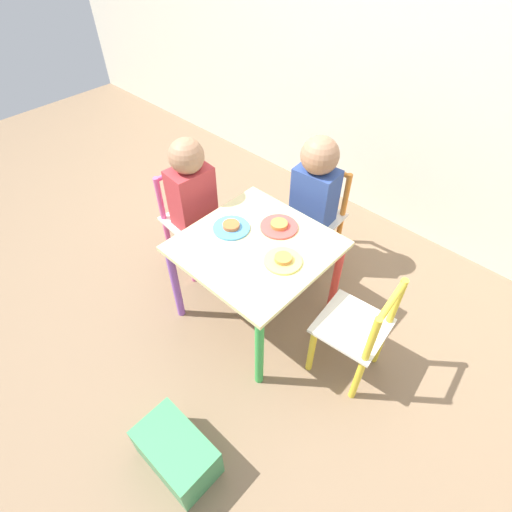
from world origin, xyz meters
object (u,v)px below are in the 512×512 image
chair_pink (191,221)px  plate_right (283,260)px  child_left (194,198)px  plate_back (279,226)px  storage_bin (177,452)px  plate_left (231,227)px  chair_orange (316,219)px  child_back (313,194)px  chair_yellow (357,332)px  kids_table (256,256)px

chair_pink → plate_right: bearing=-88.9°
child_left → plate_right: size_ratio=4.91×
plate_back → storage_bin: bearing=-72.5°
plate_left → chair_pink: bearing=172.8°
chair_orange → plate_right: 0.57m
chair_orange → child_left: child_left is taller
chair_pink → chair_orange: bearing=-40.1°
chair_orange → child_back: bearing=-90.0°
chair_yellow → plate_left: size_ratio=3.34×
chair_yellow → plate_back: bearing=-106.7°
child_back → chair_yellow: bearing=-40.9°
kids_table → plate_back: 0.17m
child_back → plate_left: size_ratio=4.64×
chair_pink → plate_back: chair_pink is taller
chair_orange → chair_yellow: (0.54, -0.45, 0.00)m
child_left → plate_right: (0.59, -0.04, 0.01)m
plate_left → storage_bin: 0.90m
plate_back → plate_right: 0.21m
kids_table → chair_yellow: bearing=5.5°
child_back → plate_right: (0.18, -0.44, 0.00)m
chair_yellow → kids_table: bearing=-90.0°
chair_orange → plate_back: (0.04, -0.35, 0.20)m
kids_table → chair_yellow: 0.52m
storage_bin → plate_left: bearing=120.5°
plate_right → storage_bin: 0.81m
chair_orange → child_back: size_ratio=0.72×
chair_orange → chair_yellow: 0.71m
chair_orange → child_back: (0.00, -0.06, 0.19)m
chair_yellow → storage_bin: 0.81m
chair_pink → child_left: 0.19m
chair_yellow → storage_bin: size_ratio=1.82×
chair_orange → plate_right: bearing=-74.1°
kids_table → chair_orange: (-0.04, 0.50, -0.12)m
chair_pink → child_left: size_ratio=0.72×
plate_back → plate_right: bearing=-45.0°
chair_yellow → chair_pink: bearing=-95.3°
chair_yellow → child_left: size_ratio=0.72×
chair_pink → chair_yellow: same height
kids_table → plate_right: plate_right is taller
chair_yellow → plate_right: size_ratio=3.52×
kids_table → child_back: (-0.04, 0.44, 0.07)m
chair_pink → storage_bin: bearing=-129.2°
kids_table → chair_pink: bearing=174.9°
storage_bin → chair_yellow: bearing=72.8°
child_back → plate_left: bearing=-108.8°
kids_table → chair_pink: (-0.50, 0.04, -0.12)m
chair_yellow → plate_back: 0.55m
plate_right → child_left: bearing=176.2°
child_back → plate_right: bearing=-72.1°
child_left → plate_left: bearing=-92.5°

